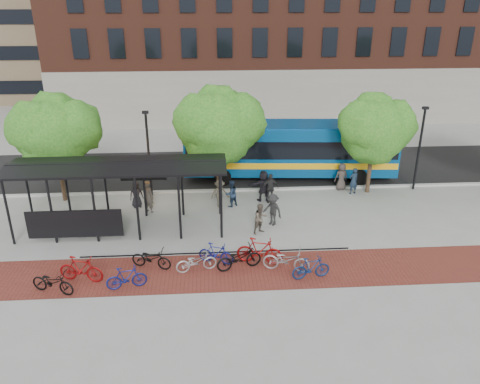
{
  "coord_description": "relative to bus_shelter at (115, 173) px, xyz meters",
  "views": [
    {
      "loc": [
        -3.46,
        -22.3,
        11.1
      ],
      "look_at": [
        -1.97,
        0.05,
        1.6
      ],
      "focal_mm": 35.0,
      "sensor_mm": 36.0,
      "label": 1
    }
  ],
  "objects": [
    {
      "name": "lamp_post_left",
      "position": [
        1.13,
        4.08,
        -0.25
      ],
      "size": [
        0.35,
        0.2,
        5.12
      ],
      "color": "black",
      "rests_on": "ground"
    },
    {
      "name": "bike_1",
      "position": [
        -0.82,
        -4.81,
        -2.42
      ],
      "size": [
        2.0,
        0.97,
        1.16
      ],
      "primitive_type": "imported",
      "rotation": [
        0.0,
        0.0,
        1.34
      ],
      "color": "maroon",
      "rests_on": "ground"
    },
    {
      "name": "bike_6",
      "position": [
        3.95,
        -4.34,
        -2.53
      ],
      "size": [
        1.88,
        0.99,
        0.94
      ],
      "primitive_type": "imported",
      "rotation": [
        0.0,
        0.0,
        1.78
      ],
      "color": "#B2B3B5",
      "rests_on": "ground"
    },
    {
      "name": "curb",
      "position": [
        8.13,
        4.48,
        -2.94
      ],
      "size": [
        160.0,
        0.25,
        0.12
      ],
      "primitive_type": "cube",
      "color": "#B7B7B2",
      "rests_on": "ground"
    },
    {
      "name": "asphalt_street",
      "position": [
        8.13,
        8.48,
        -2.99
      ],
      "size": [
        160.0,
        8.0,
        0.01
      ],
      "primitive_type": "cube",
      "color": "black",
      "rests_on": "ground"
    },
    {
      "name": "bike_7",
      "position": [
        4.82,
        -3.76,
        -2.51
      ],
      "size": [
        1.7,
        1.01,
        0.98
      ],
      "primitive_type": "imported",
      "rotation": [
        0.0,
        0.0,
        1.21
      ],
      "color": "navy",
      "rests_on": "ground"
    },
    {
      "name": "bike_9",
      "position": [
        6.74,
        -3.88,
        -2.38
      ],
      "size": [
        2.14,
        1.08,
        1.24
      ],
      "primitive_type": "imported",
      "rotation": [
        0.0,
        0.0,
        1.32
      ],
      "color": "maroon",
      "rests_on": "ground"
    },
    {
      "name": "bus",
      "position": [
        9.78,
        6.58,
        -0.93
      ],
      "size": [
        13.51,
        3.91,
        3.6
      ],
      "rotation": [
        0.0,
        0.0,
        -0.07
      ],
      "color": "navy",
      "rests_on": "ground"
    },
    {
      "name": "tree_a",
      "position": [
        -3.77,
        3.83,
        1.24
      ],
      "size": [
        4.9,
        4.0,
        6.18
      ],
      "color": "#382619",
      "rests_on": "ground"
    },
    {
      "name": "bike_10",
      "position": [
        7.83,
        -4.58,
        -2.46
      ],
      "size": [
        2.17,
        1.24,
        1.08
      ],
      "primitive_type": "imported",
      "rotation": [
        0.0,
        0.0,
        1.3
      ],
      "color": "#99999B",
      "rests_on": "ground"
    },
    {
      "name": "bike_rack_rail",
      "position": [
        4.83,
        -3.62,
        -3.0
      ],
      "size": [
        12.0,
        0.05,
        0.95
      ],
      "primitive_type": "cube",
      "color": "black",
      "rests_on": "ground"
    },
    {
      "name": "pedestrian_5",
      "position": [
        7.68,
        2.95,
        -2.08
      ],
      "size": [
        1.78,
        0.85,
        1.84
      ],
      "primitive_type": "imported",
      "rotation": [
        0.0,
        0.0,
        3.33
      ],
      "color": "black",
      "rests_on": "ground"
    },
    {
      "name": "bike_0",
      "position": [
        -1.76,
        -5.57,
        -2.5
      ],
      "size": [
        2.0,
        1.26,
        0.99
      ],
      "primitive_type": "imported",
      "rotation": [
        0.0,
        0.0,
        1.22
      ],
      "color": "black",
      "rests_on": "ground"
    },
    {
      "name": "brick_strip",
      "position": [
        6.13,
        -4.52,
        -3.0
      ],
      "size": [
        24.0,
        3.0,
        0.01
      ],
      "primitive_type": "cube",
      "color": "maroon",
      "rests_on": "ground"
    },
    {
      "name": "bike_11",
      "position": [
        8.77,
        -5.24,
        -2.5
      ],
      "size": [
        1.73,
        0.74,
        1.01
      ],
      "primitive_type": "imported",
      "rotation": [
        0.0,
        0.0,
        1.74
      ],
      "color": "navy",
      "rests_on": "ground"
    },
    {
      "name": "tree_c",
      "position": [
        14.22,
        3.83,
        1.06
      ],
      "size": [
        4.66,
        3.8,
        5.92
      ],
      "color": "#382619",
      "rests_on": "ground"
    },
    {
      "name": "pedestrian_8",
      "position": [
        7.1,
        -1.02,
        -2.21
      ],
      "size": [
        0.97,
        0.92,
        1.58
      ],
      "primitive_type": "imported",
      "rotation": [
        0.0,
        0.0,
        0.58
      ],
      "color": "brown",
      "rests_on": "ground"
    },
    {
      "name": "lamp_post_right",
      "position": [
        17.13,
        4.08,
        -0.25
      ],
      "size": [
        0.35,
        0.2,
        5.12
      ],
      "color": "black",
      "rests_on": "ground"
    },
    {
      "name": "ground",
      "position": [
        8.13,
        0.48,
        -3.0
      ],
      "size": [
        160.0,
        160.0,
        0.0
      ],
      "primitive_type": "plane",
      "color": "#9E9E99",
      "rests_on": "ground"
    },
    {
      "name": "pedestrian_9",
      "position": [
        7.8,
        -0.18,
        -2.14
      ],
      "size": [
        1.24,
        1.24,
        1.72
      ],
      "primitive_type": "imported",
      "rotation": [
        0.0,
        0.0,
        5.5
      ],
      "color": "black",
      "rests_on": "ground"
    },
    {
      "name": "bike_3",
      "position": [
        1.14,
        -5.46,
        -2.5
      ],
      "size": [
        1.71,
        0.79,
        0.99
      ],
      "primitive_type": "imported",
      "rotation": [
        0.0,
        0.0,
        1.77
      ],
      "color": "navy",
      "rests_on": "ground"
    },
    {
      "name": "pedestrian_3",
      "position": [
        5.14,
        2.29,
        -2.2
      ],
      "size": [
        1.15,
        0.84,
        1.6
      ],
      "primitive_type": "imported",
      "rotation": [
        0.0,
        0.0,
        0.26
      ],
      "color": "brown",
      "rests_on": "ground"
    },
    {
      "name": "bike_4",
      "position": [
        1.98,
        -3.97,
        -2.52
      ],
      "size": [
        1.94,
        1.17,
        0.96
      ],
      "primitive_type": "imported",
      "rotation": [
        0.0,
        0.0,
        1.25
      ],
      "color": "black",
      "rests_on": "ground"
    },
    {
      "name": "building_brick",
      "position": [
        18.13,
        26.48,
        7.0
      ],
      "size": [
        55.0,
        14.0,
        20.0
      ],
      "primitive_type": "cube",
      "color": "brown",
      "rests_on": "ground"
    },
    {
      "name": "tree_b",
      "position": [
        5.23,
        3.83,
        1.46
      ],
      "size": [
        5.15,
        4.2,
        6.47
      ],
      "color": "#382619",
      "rests_on": "ground"
    },
    {
      "name": "pedestrian_7",
      "position": [
        13.17,
        3.6,
        -2.18
      ],
      "size": [
        0.7,
        0.58,
        1.63
      ],
      "primitive_type": "imported",
      "rotation": [
        0.0,
        0.0,
        3.51
      ],
      "color": "#1A283C",
      "rests_on": "ground"
    },
    {
      "name": "pedestrian_0",
      "position": [
        0.47,
        2.55,
        -2.23
      ],
      "size": [
        0.87,
        0.73,
        1.53
      ],
      "primitive_type": "imported",
      "rotation": [
        0.0,
        0.0,
        0.37
      ],
      "color": "black",
      "rests_on": "ground"
    },
    {
      "name": "pedestrian_1",
      "position": [
        1.23,
        1.83,
        -2.08
      ],
      "size": [
        0.8,
        0.72,
        1.83
      ],
      "primitive_type": "imported",
      "rotation": [
        0.0,
        0.0,
        2.62
      ],
      "color": "#423C35",
      "rests_on": "ground"
    },
    {
      "name": "pedestrian_6",
      "position": [
        12.62,
        4.28,
        -2.16
      ],
      "size": [
        0.92,
        0.71,
        1.68
      ],
      "primitive_type": "imported",
      "rotation": [
        0.0,
        0.0,
        3.38
      ],
      "color": "#413834",
      "rests_on": "ground"
    },
    {
      "name": "bike_8",
      "position": [
        5.8,
        -4.3,
        -2.47
      ],
      "size": [
        2.14,
        1.23,
        1.06
      ],
      "primitive_type": "imported",
      "rotation": [
        0.0,
        0.0,
        1.84
      ],
      "color": "black",
      "rests_on": "ground"
    },
    {
      "name": "pedestrian_4",
      "position": [
        8.03,
        2.73,
        -2.13
      ],
      "size": [
        1.06,
        0.56,
        1.73
      ],
      "primitive_type": "imported",
      "rotation": [
        0.0,
        0.0,
        6.43
      ],
      "color": "#262626",
      "rests_on": "ground"
    },
    {
      "name": "bus_shelter",
      "position": [
        0.0,
        0.0,
        0.0
      ],
      "size": [
        10.6,
        3.07,
        3.6
      ],
      "color": "black",
      "rests_on": "ground"
    },
    {
      "name": "pedestrian_2",
      "position": [
        5.79,
        2.28,
        -2.22
      ],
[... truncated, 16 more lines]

